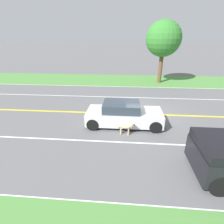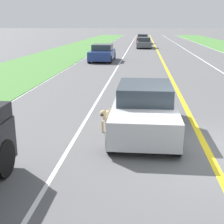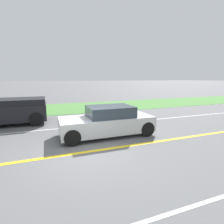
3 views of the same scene
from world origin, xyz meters
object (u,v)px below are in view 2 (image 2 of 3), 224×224
(car_trailing_near, at_px, (102,53))
(ego_car, at_px, (144,109))
(car_trailing_far, at_px, (143,39))
(car_trailing_mid, at_px, (144,43))
(dog, at_px, (106,116))

(car_trailing_near, bearing_deg, ego_car, 101.23)
(car_trailing_far, bearing_deg, car_trailing_near, 82.16)
(ego_car, bearing_deg, car_trailing_far, -89.75)
(ego_car, bearing_deg, car_trailing_mid, -90.06)
(ego_car, distance_m, dog, 1.16)
(dog, relative_size, car_trailing_near, 0.24)
(dog, distance_m, car_trailing_mid, 32.82)
(ego_car, height_order, car_trailing_near, same)
(car_trailing_near, bearing_deg, car_trailing_mid, -103.27)
(car_trailing_mid, distance_m, car_trailing_far, 9.12)
(car_trailing_far, bearing_deg, ego_car, 90.25)
(dog, relative_size, car_trailing_far, 0.22)
(ego_car, distance_m, car_trailing_far, 41.73)
(car_trailing_near, height_order, car_trailing_far, car_trailing_far)
(car_trailing_near, relative_size, car_trailing_far, 0.93)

